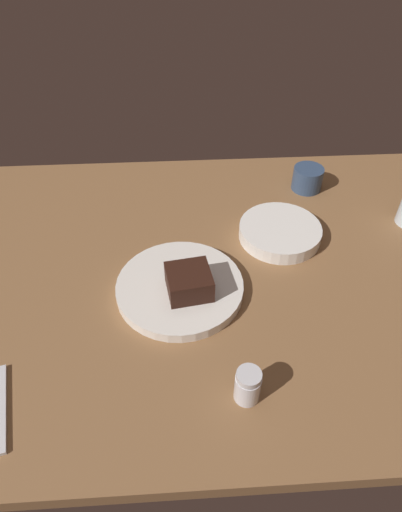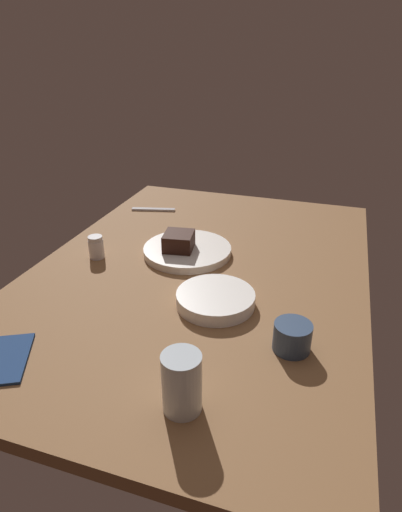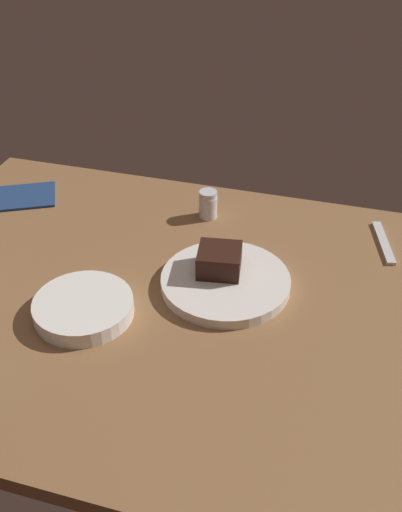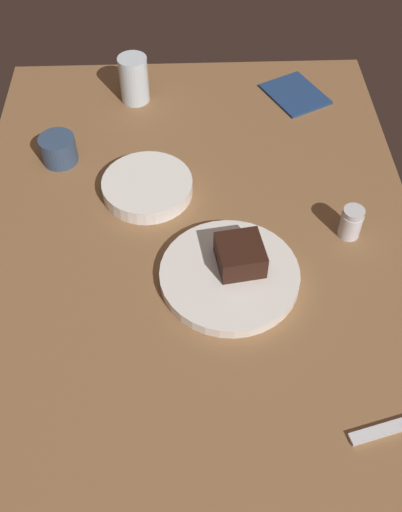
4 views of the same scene
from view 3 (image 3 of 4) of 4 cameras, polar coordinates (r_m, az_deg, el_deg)
name	(u,v)px [view 3 (image 3 of 4)]	position (r cm, az deg, el deg)	size (l,w,h in cm)	color
dining_table	(181,305)	(111.37, -1.95, -4.66)	(120.00, 84.00, 3.00)	brown
dessert_plate	(226,282)	(112.64, 2.34, -2.46)	(24.30, 24.30, 2.07)	white
chocolate_cake_slice	(219,260)	(112.34, 1.75, -0.41)	(7.73, 7.99, 4.65)	black
salt_shaker	(208,204)	(131.60, 0.67, 4.92)	(4.07, 4.07, 6.30)	silver
side_bowl	(83,308)	(108.16, -11.08, -4.82)	(17.70, 17.70, 3.01)	white
dessert_spoon	(383,242)	(129.76, 16.92, 1.24)	(15.00, 1.80, 0.70)	silver
folded_napkin	(24,197)	(145.94, -16.42, 5.43)	(14.00, 11.21, 0.60)	navy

